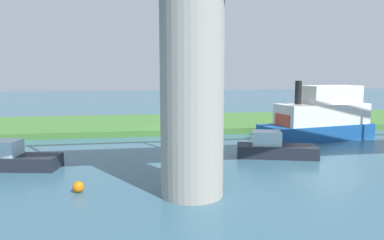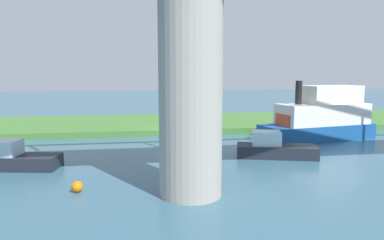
{
  "view_description": "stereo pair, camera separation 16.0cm",
  "coord_description": "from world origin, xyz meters",
  "px_view_note": "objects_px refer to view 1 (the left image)",
  "views": [
    {
      "loc": [
        3.68,
        29.36,
        5.29
      ],
      "look_at": [
        -0.37,
        5.0,
        2.0
      ],
      "focal_mm": 32.98,
      "sensor_mm": 36.0,
      "label": 1
    },
    {
      "loc": [
        3.52,
        29.38,
        5.29
      ],
      "look_at": [
        -0.37,
        5.0,
        2.0
      ],
      "focal_mm": 32.98,
      "sensor_mm": 36.0,
      "label": 2
    }
  ],
  "objects_px": {
    "bridge_pylon": "(192,83)",
    "mooring_post": "(198,125)",
    "motorboat_white": "(320,117)",
    "marker_buoy": "(78,187)",
    "motorboat_red": "(12,159)",
    "person_on_bank": "(218,119)",
    "pontoon_yellow": "(274,148)"
  },
  "relations": [
    {
      "from": "bridge_pylon",
      "to": "mooring_post",
      "type": "distance_m",
      "value": 15.87
    },
    {
      "from": "motorboat_white",
      "to": "marker_buoy",
      "type": "distance_m",
      "value": 20.16
    },
    {
      "from": "mooring_post",
      "to": "motorboat_red",
      "type": "distance_m",
      "value": 15.31
    },
    {
      "from": "motorboat_red",
      "to": "marker_buoy",
      "type": "height_order",
      "value": "motorboat_red"
    },
    {
      "from": "person_on_bank",
      "to": "pontoon_yellow",
      "type": "distance_m",
      "value": 10.01
    },
    {
      "from": "pontoon_yellow",
      "to": "motorboat_red",
      "type": "relative_size",
      "value": 1.04
    },
    {
      "from": "bridge_pylon",
      "to": "motorboat_red",
      "type": "bearing_deg",
      "value": -32.26
    },
    {
      "from": "bridge_pylon",
      "to": "motorboat_white",
      "type": "height_order",
      "value": "bridge_pylon"
    },
    {
      "from": "person_on_bank",
      "to": "mooring_post",
      "type": "bearing_deg",
      "value": 24.31
    },
    {
      "from": "person_on_bank",
      "to": "pontoon_yellow",
      "type": "relative_size",
      "value": 0.27
    },
    {
      "from": "marker_buoy",
      "to": "bridge_pylon",
      "type": "bearing_deg",
      "value": 167.51
    },
    {
      "from": "pontoon_yellow",
      "to": "marker_buoy",
      "type": "relative_size",
      "value": 10.48
    },
    {
      "from": "mooring_post",
      "to": "motorboat_white",
      "type": "height_order",
      "value": "motorboat_white"
    },
    {
      "from": "motorboat_red",
      "to": "bridge_pylon",
      "type": "bearing_deg",
      "value": 147.74
    },
    {
      "from": "mooring_post",
      "to": "motorboat_red",
      "type": "relative_size",
      "value": 0.14
    },
    {
      "from": "bridge_pylon",
      "to": "motorboat_white",
      "type": "bearing_deg",
      "value": -137.36
    },
    {
      "from": "bridge_pylon",
      "to": "motorboat_white",
      "type": "relative_size",
      "value": 1.01
    },
    {
      "from": "bridge_pylon",
      "to": "mooring_post",
      "type": "xyz_separation_m",
      "value": [
        -3.01,
        -15.05,
        -4.03
      ]
    },
    {
      "from": "marker_buoy",
      "to": "person_on_bank",
      "type": "bearing_deg",
      "value": -123.92
    },
    {
      "from": "person_on_bank",
      "to": "motorboat_white",
      "type": "bearing_deg",
      "value": 147.71
    },
    {
      "from": "person_on_bank",
      "to": "marker_buoy",
      "type": "xyz_separation_m",
      "value": [
        9.99,
        14.86,
        -0.95
      ]
    },
    {
      "from": "bridge_pylon",
      "to": "mooring_post",
      "type": "height_order",
      "value": "bridge_pylon"
    },
    {
      "from": "mooring_post",
      "to": "bridge_pylon",
      "type": "bearing_deg",
      "value": 78.69
    },
    {
      "from": "person_on_bank",
      "to": "pontoon_yellow",
      "type": "xyz_separation_m",
      "value": [
        -1.26,
        9.91,
        -0.61
      ]
    },
    {
      "from": "motorboat_red",
      "to": "marker_buoy",
      "type": "bearing_deg",
      "value": 131.91
    },
    {
      "from": "bridge_pylon",
      "to": "motorboat_red",
      "type": "height_order",
      "value": "bridge_pylon"
    },
    {
      "from": "mooring_post",
      "to": "marker_buoy",
      "type": "xyz_separation_m",
      "value": [
        7.98,
        13.95,
        -0.6
      ]
    },
    {
      "from": "mooring_post",
      "to": "marker_buoy",
      "type": "bearing_deg",
      "value": 60.23
    },
    {
      "from": "marker_buoy",
      "to": "mooring_post",
      "type": "bearing_deg",
      "value": -119.77
    },
    {
      "from": "motorboat_white",
      "to": "motorboat_red",
      "type": "distance_m",
      "value": 22.24
    },
    {
      "from": "person_on_bank",
      "to": "motorboat_red",
      "type": "bearing_deg",
      "value": 35.59
    },
    {
      "from": "pontoon_yellow",
      "to": "marker_buoy",
      "type": "bearing_deg",
      "value": 23.74
    }
  ]
}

